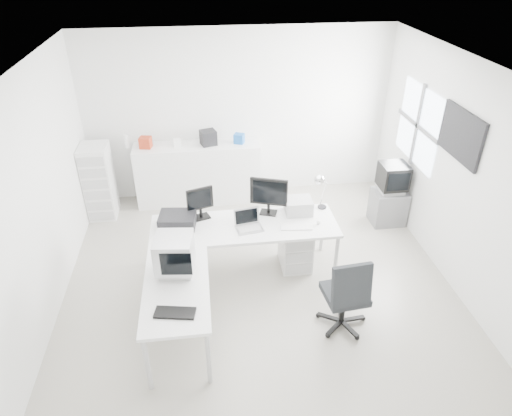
{
  "coord_description": "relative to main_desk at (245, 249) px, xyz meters",
  "views": [
    {
      "loc": [
        -0.62,
        -4.68,
        3.99
      ],
      "look_at": [
        0.0,
        0.2,
        1.0
      ],
      "focal_mm": 32.0,
      "sensor_mm": 36.0,
      "label": 1
    }
  ],
  "objects": [
    {
      "name": "floor",
      "position": [
        0.15,
        -0.21,
        -0.38
      ],
      "size": [
        5.0,
        5.0,
        0.01
      ],
      "primitive_type": "cube",
      "color": "beige",
      "rests_on": "ground"
    },
    {
      "name": "ceiling",
      "position": [
        0.15,
        -0.21,
        2.42
      ],
      "size": [
        5.0,
        5.0,
        0.01
      ],
      "primitive_type": "cube",
      "color": "white",
      "rests_on": "back_wall"
    },
    {
      "name": "back_wall",
      "position": [
        0.15,
        2.29,
        1.02
      ],
      "size": [
        5.0,
        0.02,
        2.8
      ],
      "primitive_type": "cube",
      "color": "silver",
      "rests_on": "floor"
    },
    {
      "name": "left_wall",
      "position": [
        -2.35,
        -0.21,
        1.02
      ],
      "size": [
        0.02,
        5.0,
        2.8
      ],
      "primitive_type": "cube",
      "color": "silver",
      "rests_on": "floor"
    },
    {
      "name": "right_wall",
      "position": [
        2.65,
        -0.21,
        1.02
      ],
      "size": [
        0.02,
        5.0,
        2.8
      ],
      "primitive_type": "cube",
      "color": "silver",
      "rests_on": "floor"
    },
    {
      "name": "window",
      "position": [
        2.63,
        0.99,
        1.23
      ],
      "size": [
        0.02,
        1.2,
        1.1
      ],
      "primitive_type": null,
      "color": "white",
      "rests_on": "right_wall"
    },
    {
      "name": "wall_picture",
      "position": [
        2.62,
        -0.11,
        1.52
      ],
      "size": [
        0.04,
        0.9,
        0.6
      ],
      "primitive_type": null,
      "color": "black",
      "rests_on": "right_wall"
    },
    {
      "name": "main_desk",
      "position": [
        0.0,
        0.0,
        0.0
      ],
      "size": [
        2.4,
        0.8,
        0.75
      ],
      "primitive_type": null,
      "color": "silver",
      "rests_on": "floor"
    },
    {
      "name": "side_desk",
      "position": [
        -0.85,
        -1.1,
        0.0
      ],
      "size": [
        0.7,
        1.4,
        0.75
      ],
      "primitive_type": null,
      "color": "silver",
      "rests_on": "floor"
    },
    {
      "name": "drawer_pedestal",
      "position": [
        0.7,
        0.05,
        -0.08
      ],
      "size": [
        0.4,
        0.5,
        0.6
      ],
      "primitive_type": "cube",
      "color": "silver",
      "rests_on": "floor"
    },
    {
      "name": "inkjet_printer",
      "position": [
        -0.85,
        0.1,
        0.46
      ],
      "size": [
        0.5,
        0.41,
        0.16
      ],
      "primitive_type": "cube",
      "rotation": [
        0.0,
        0.0,
        -0.12
      ],
      "color": "black",
      "rests_on": "main_desk"
    },
    {
      "name": "lcd_monitor_small",
      "position": [
        -0.55,
        0.25,
        0.6
      ],
      "size": [
        0.4,
        0.3,
        0.44
      ],
      "primitive_type": null,
      "rotation": [
        0.0,
        0.0,
        0.33
      ],
      "color": "black",
      "rests_on": "main_desk"
    },
    {
      "name": "lcd_monitor_large",
      "position": [
        0.35,
        0.25,
        0.63
      ],
      "size": [
        0.53,
        0.35,
        0.52
      ],
      "primitive_type": null,
      "rotation": [
        0.0,
        0.0,
        -0.32
      ],
      "color": "black",
      "rests_on": "main_desk"
    },
    {
      "name": "laptop",
      "position": [
        0.05,
        -0.1,
        0.48
      ],
      "size": [
        0.36,
        0.36,
        0.2
      ],
      "primitive_type": null,
      "rotation": [
        0.0,
        0.0,
        0.18
      ],
      "color": "#B7B7BA",
      "rests_on": "main_desk"
    },
    {
      "name": "white_keyboard",
      "position": [
        0.65,
        -0.15,
        0.38
      ],
      "size": [
        0.41,
        0.16,
        0.02
      ],
      "primitive_type": "cube",
      "rotation": [
        0.0,
        0.0,
        -0.1
      ],
      "color": "silver",
      "rests_on": "main_desk"
    },
    {
      "name": "white_mouse",
      "position": [
        0.95,
        -0.1,
        0.4
      ],
      "size": [
        0.06,
        0.06,
        0.06
      ],
      "primitive_type": "sphere",
      "color": "silver",
      "rests_on": "main_desk"
    },
    {
      "name": "laser_printer",
      "position": [
        0.75,
        0.22,
        0.48
      ],
      "size": [
        0.35,
        0.3,
        0.2
      ],
      "primitive_type": "cube",
      "rotation": [
        0.0,
        0.0,
        -0.01
      ],
      "color": "#AAAAAA",
      "rests_on": "main_desk"
    },
    {
      "name": "desk_lamp",
      "position": [
        1.1,
        0.3,
        0.6
      ],
      "size": [
        0.18,
        0.18,
        0.44
      ],
      "primitive_type": null,
      "rotation": [
        0.0,
        0.0,
        0.28
      ],
      "color": "silver",
      "rests_on": "main_desk"
    },
    {
      "name": "crt_monitor",
      "position": [
        -0.85,
        -0.85,
        0.61
      ],
      "size": [
        0.45,
        0.45,
        0.47
      ],
      "primitive_type": null,
      "rotation": [
        0.0,
        0.0,
        -0.11
      ],
      "color": "#B7B7BA",
      "rests_on": "side_desk"
    },
    {
      "name": "black_keyboard",
      "position": [
        -0.85,
        -1.5,
        0.39
      ],
      "size": [
        0.43,
        0.23,
        0.03
      ],
      "primitive_type": "cube",
      "rotation": [
        0.0,
        0.0,
        -0.18
      ],
      "color": "black",
      "rests_on": "side_desk"
    },
    {
      "name": "office_chair",
      "position": [
        1.02,
        -1.13,
        0.15
      ],
      "size": [
        0.66,
        0.66,
        1.04
      ],
      "primitive_type": null,
      "rotation": [
        0.0,
        0.0,
        0.1
      ],
      "color": "#252829",
      "rests_on": "floor"
    },
    {
      "name": "tv_cabinet",
      "position": [
        2.37,
        0.95,
        -0.1
      ],
      "size": [
        0.51,
        0.41,
        0.55
      ],
      "primitive_type": "cube",
      "color": "slate",
      "rests_on": "floor"
    },
    {
      "name": "crt_tv",
      "position": [
        2.37,
        0.95,
        0.4
      ],
      "size": [
        0.5,
        0.48,
        0.45
      ],
      "primitive_type": null,
      "color": "black",
      "rests_on": "tv_cabinet"
    },
    {
      "name": "sideboard",
      "position": [
        -0.57,
        2.03,
        0.14
      ],
      "size": [
        2.04,
        0.51,
        1.02
      ],
      "primitive_type": "cube",
      "color": "silver",
      "rests_on": "floor"
    },
    {
      "name": "clutter_box_a",
      "position": [
        -1.37,
        2.03,
        0.74
      ],
      "size": [
        0.21,
        0.19,
        0.18
      ],
      "primitive_type": "cube",
      "rotation": [
        0.0,
        0.0,
        -0.22
      ],
      "color": "#AB3218",
      "rests_on": "sideboard"
    },
    {
      "name": "clutter_box_b",
      "position": [
        -0.87,
        2.03,
        0.71
      ],
      "size": [
        0.13,
        0.11,
        0.12
      ],
      "primitive_type": "cube",
      "rotation": [
        0.0,
        0.0,
        0.09
      ],
      "color": "silver",
      "rests_on": "sideboard"
    },
    {
      "name": "clutter_box_c",
      "position": [
        -0.37,
        2.03,
        0.77
      ],
      "size": [
        0.29,
        0.27,
        0.24
      ],
      "primitive_type": "cube",
      "rotation": [
        0.0,
        0.0,
        0.28
      ],
      "color": "black",
      "rests_on": "sideboard"
    },
    {
      "name": "clutter_box_d",
      "position": [
        0.13,
        2.03,
        0.73
      ],
      "size": [
        0.2,
        0.19,
        0.16
      ],
      "primitive_type": "cube",
      "rotation": [
        0.0,
        0.0,
        -0.4
      ],
      "color": "#1859AE",
      "rests_on": "sideboard"
    },
    {
      "name": "clutter_bottle",
      "position": [
        -1.67,
        2.07,
        0.76
      ],
      "size": [
        0.07,
        0.07,
        0.22
      ],
      "primitive_type": "cylinder",
      "color": "silver",
      "rests_on": "sideboard"
    },
    {
      "name": "filing_cabinet",
      "position": [
        -2.13,
        1.75,
        0.23
      ],
      "size": [
        0.42,
        0.5,
        1.21
      ],
      "primitive_type": "cube",
      "color": "silver",
      "rests_on": "floor"
    }
  ]
}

